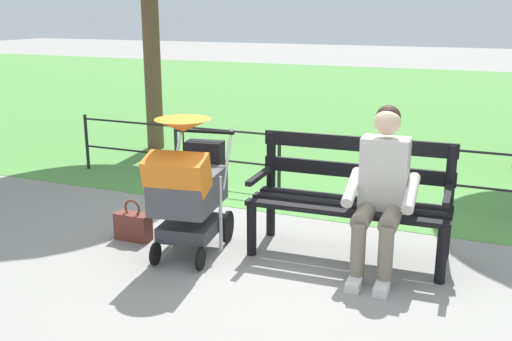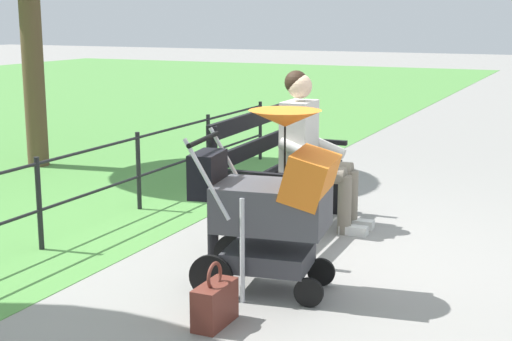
{
  "view_description": "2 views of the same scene",
  "coord_description": "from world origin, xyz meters",
  "views": [
    {
      "loc": [
        -1.58,
        4.43,
        1.96
      ],
      "look_at": [
        0.27,
        0.07,
        0.68
      ],
      "focal_mm": 41.58,
      "sensor_mm": 36.0,
      "label": 1
    },
    {
      "loc": [
        4.83,
        2.21,
        1.71
      ],
      "look_at": [
        0.16,
        0.04,
        0.64
      ],
      "focal_mm": 52.78,
      "sensor_mm": 36.0,
      "label": 2
    }
  ],
  "objects": [
    {
      "name": "handbag",
      "position": [
        1.34,
        0.34,
        0.13
      ],
      "size": [
        0.32,
        0.14,
        0.37
      ],
      "color": "brown",
      "rests_on": "ground"
    },
    {
      "name": "park_fence",
      "position": [
        0.0,
        -1.48,
        0.42
      ],
      "size": [
        6.56,
        0.04,
        0.7
      ],
      "color": "black",
      "rests_on": "ground"
    },
    {
      "name": "person_on_bench",
      "position": [
        -0.78,
        0.11,
        0.68
      ],
      "size": [
        0.55,
        0.74,
        1.28
      ],
      "color": "slate",
      "rests_on": "ground"
    },
    {
      "name": "stroller",
      "position": [
        0.72,
        0.42,
        0.59
      ],
      "size": [
        0.62,
        0.94,
        1.15
      ],
      "color": "black",
      "rests_on": "ground"
    },
    {
      "name": "ground_plane",
      "position": [
        0.0,
        0.0,
        0.0
      ],
      "size": [
        60.0,
        60.0,
        0.0
      ],
      "primitive_type": "plane",
      "color": "gray"
    },
    {
      "name": "park_bench",
      "position": [
        -0.49,
        -0.12,
        0.53
      ],
      "size": [
        1.62,
        0.67,
        0.96
      ],
      "color": "black",
      "rests_on": "ground"
    }
  ]
}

